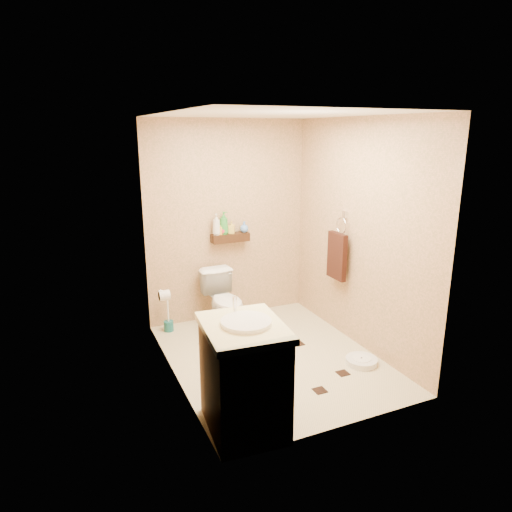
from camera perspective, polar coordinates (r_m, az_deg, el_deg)
name	(u,v)px	position (r m, az deg, el deg)	size (l,w,h in m)	color
ground	(272,357)	(4.82, 2.01, -12.53)	(2.50, 2.50, 0.00)	beige
wall_back	(228,222)	(5.51, -3.56, 4.31)	(2.00, 0.04, 2.40)	tan
wall_front	(349,282)	(3.36, 11.57, -3.26)	(2.00, 0.04, 2.40)	tan
wall_left	(171,256)	(4.06, -10.61, 0.05)	(0.04, 2.50, 2.40)	tan
wall_right	(359,235)	(4.90, 12.73, 2.56)	(0.04, 2.50, 2.40)	tan
ceiling	(275,114)	(4.26, 2.33, 17.30)	(2.00, 2.50, 0.02)	silver
wall_shelf	(230,238)	(5.48, -3.24, 2.31)	(0.46, 0.14, 0.10)	#341F0E
floor_accents	(276,358)	(4.80, 2.54, -12.64)	(1.14, 1.46, 0.01)	black
toilet	(225,302)	(5.30, -3.93, -5.76)	(0.39, 0.68, 0.69)	white
vanity	(244,376)	(3.60, -1.51, -14.72)	(0.65, 0.76, 1.01)	brown
bathroom_scale	(361,361)	(4.80, 13.04, -12.66)	(0.38, 0.38, 0.06)	silver
toilet_brush	(168,317)	(5.43, -10.91, -7.53)	(0.11, 0.11, 0.48)	#185E60
towel_ring	(337,254)	(5.11, 10.13, 0.27)	(0.12, 0.30, 0.76)	silver
toilet_paper	(164,295)	(4.86, -11.40, -4.84)	(0.12, 0.11, 0.12)	silver
bottle_a	(216,224)	(5.38, -4.98, 3.95)	(0.10, 0.10, 0.25)	silver
bottle_b	(220,229)	(5.41, -4.58, 3.44)	(0.07, 0.07, 0.15)	gold
bottle_c	(223,229)	(5.42, -4.16, 3.41)	(0.10, 0.10, 0.13)	red
bottle_d	(224,223)	(5.41, -4.05, 4.15)	(0.10, 0.10, 0.27)	#2C8631
bottle_e	(232,227)	(5.46, -3.07, 3.62)	(0.07, 0.07, 0.15)	gold
bottle_f	(244,227)	(5.52, -1.49, 3.66)	(0.10, 0.10, 0.13)	#5584D5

